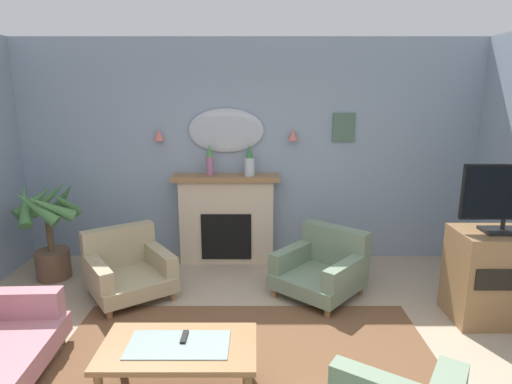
# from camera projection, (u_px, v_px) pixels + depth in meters

# --- Properties ---
(wall_back) EXTENTS (6.90, 0.10, 2.85)m
(wall_back) POSITION_uv_depth(u_px,v_px,m) (251.00, 152.00, 5.54)
(wall_back) COLOR #8C9EB2
(wall_back) RESTS_ON ground
(patterned_rug) EXTENTS (3.20, 2.40, 0.01)m
(patterned_rug) POSITION_uv_depth(u_px,v_px,m) (246.00, 383.00, 3.25)
(patterned_rug) COLOR brown
(patterned_rug) RESTS_ON ground
(fireplace) EXTENTS (1.36, 0.36, 1.16)m
(fireplace) POSITION_uv_depth(u_px,v_px,m) (229.00, 219.00, 5.52)
(fireplace) COLOR beige
(fireplace) RESTS_ON ground
(mantel_vase_centre) EXTENTS (0.10, 0.10, 0.40)m
(mantel_vase_centre) POSITION_uv_depth(u_px,v_px,m) (212.00, 160.00, 5.31)
(mantel_vase_centre) COLOR #9E6084
(mantel_vase_centre) RESTS_ON fireplace
(mantel_vase_right) EXTENTS (0.13, 0.13, 0.39)m
(mantel_vase_right) POSITION_uv_depth(u_px,v_px,m) (251.00, 162.00, 5.32)
(mantel_vase_right) COLOR silver
(mantel_vase_right) RESTS_ON fireplace
(wall_mirror) EXTENTS (0.96, 0.06, 0.56)m
(wall_mirror) POSITION_uv_depth(u_px,v_px,m) (228.00, 131.00, 5.40)
(wall_mirror) COLOR #B2BCC6
(wall_sconce_left) EXTENTS (0.14, 0.14, 0.14)m
(wall_sconce_left) POSITION_uv_depth(u_px,v_px,m) (161.00, 135.00, 5.36)
(wall_sconce_left) COLOR #D17066
(wall_sconce_right) EXTENTS (0.14, 0.14, 0.14)m
(wall_sconce_right) POSITION_uv_depth(u_px,v_px,m) (295.00, 135.00, 5.36)
(wall_sconce_right) COLOR #D17066
(framed_picture) EXTENTS (0.28, 0.03, 0.36)m
(framed_picture) POSITION_uv_depth(u_px,v_px,m) (346.00, 127.00, 5.39)
(framed_picture) COLOR #4C6B56
(coffee_table) EXTENTS (1.10, 0.60, 0.45)m
(coffee_table) POSITION_uv_depth(u_px,v_px,m) (181.00, 352.00, 3.01)
(coffee_table) COLOR olive
(coffee_table) RESTS_ON ground
(tv_remote) EXTENTS (0.04, 0.16, 0.02)m
(tv_remote) POSITION_uv_depth(u_px,v_px,m) (186.00, 337.00, 3.07)
(tv_remote) COLOR black
(tv_remote) RESTS_ON coffee_table
(armchair_in_corner) EXTENTS (1.14, 1.14, 0.71)m
(armchair_in_corner) POSITION_uv_depth(u_px,v_px,m) (325.00, 267.00, 4.68)
(armchair_in_corner) COLOR gray
(armchair_in_corner) RESTS_ON ground
(armchair_beside_couch) EXTENTS (1.13, 1.13, 0.71)m
(armchair_beside_couch) POSITION_uv_depth(u_px,v_px,m) (129.00, 267.00, 4.66)
(armchair_beside_couch) COLOR tan
(armchair_beside_couch) RESTS_ON ground
(tv_cabinet) EXTENTS (0.80, 0.57, 0.90)m
(tv_cabinet) POSITION_uv_depth(u_px,v_px,m) (497.00, 276.00, 4.09)
(tv_cabinet) COLOR olive
(tv_cabinet) RESTS_ON ground
(tv_flatscreen) EXTENTS (0.84, 0.24, 0.65)m
(tv_flatscreen) POSITION_uv_depth(u_px,v_px,m) (509.00, 197.00, 3.89)
(tv_flatscreen) COLOR black
(tv_flatscreen) RESTS_ON tv_cabinet
(potted_plant_tall_palm) EXTENTS (0.79, 0.79, 1.19)m
(potted_plant_tall_palm) POSITION_uv_depth(u_px,v_px,m) (51.00, 227.00, 5.00)
(potted_plant_tall_palm) COLOR brown
(potted_plant_tall_palm) RESTS_ON ground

